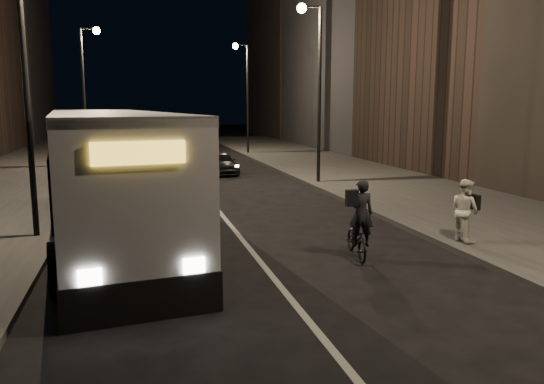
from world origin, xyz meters
TOP-DOWN VIEW (x-y plane):
  - ground at (0.00, 0.00)m, footprint 180.00×180.00m
  - sidewalk_right at (8.50, 14.00)m, footprint 7.00×70.00m
  - sidewalk_left at (-8.50, 14.00)m, footprint 7.00×70.00m
  - building_row_right at (16.00, 27.50)m, footprint 8.00×61.00m
  - streetlight_right_mid at (5.33, 12.00)m, footprint 1.20×0.44m
  - streetlight_right_far at (5.33, 28.00)m, footprint 1.20×0.44m
  - streetlight_left_near at (-5.33, 4.00)m, footprint 1.20×0.44m
  - streetlight_left_far at (-5.33, 22.00)m, footprint 1.20×0.44m
  - city_bus at (-3.60, 3.98)m, footprint 4.40×13.51m
  - cyclist_on_bicycle at (2.45, 0.19)m, footprint 0.87×1.80m
  - pedestrian_woman at (5.60, 0.41)m, footprint 0.75×0.90m
  - car_near at (1.71, 17.14)m, footprint 1.77×3.77m
  - car_mid at (-2.02, 26.60)m, footprint 1.74×3.90m
  - car_far at (0.80, 30.04)m, footprint 2.37×4.86m

SIDE VIEW (x-z plane):
  - ground at x=0.00m, z-range 0.00..0.00m
  - sidewalk_right at x=8.50m, z-range 0.00..0.16m
  - sidewalk_left at x=-8.50m, z-range 0.00..0.16m
  - car_mid at x=-2.02m, z-range 0.00..1.24m
  - car_near at x=1.71m, z-range 0.00..1.25m
  - cyclist_on_bicycle at x=2.45m, z-range -0.33..1.66m
  - car_far at x=0.80m, z-range 0.00..1.36m
  - pedestrian_woman at x=5.60m, z-range 0.16..1.84m
  - city_bus at x=-3.60m, z-range 0.16..3.74m
  - streetlight_right_mid at x=5.33m, z-range 1.30..9.42m
  - streetlight_right_far at x=5.33m, z-range 1.30..9.42m
  - streetlight_left_near at x=-5.33m, z-range 1.30..9.42m
  - streetlight_left_far at x=-5.33m, z-range 1.30..9.42m
  - building_row_right at x=16.00m, z-range 0.00..21.00m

